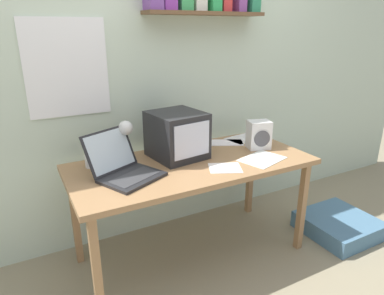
% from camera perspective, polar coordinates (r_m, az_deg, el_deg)
% --- Properties ---
extents(ground_plane, '(12.00, 12.00, 0.00)m').
position_cam_1_polar(ground_plane, '(2.60, 0.00, -17.24)').
color(ground_plane, gray).
extents(back_wall, '(5.60, 0.24, 2.60)m').
position_cam_1_polar(back_wall, '(2.57, -5.45, 13.88)').
color(back_wall, beige).
rests_on(back_wall, ground_plane).
extents(corner_desk, '(1.59, 0.73, 0.72)m').
position_cam_1_polar(corner_desk, '(2.27, 0.00, -3.82)').
color(corner_desk, '#A0744B').
rests_on(corner_desk, ground_plane).
extents(crt_monitor, '(0.37, 0.39, 0.31)m').
position_cam_1_polar(crt_monitor, '(2.30, -2.51, 2.10)').
color(crt_monitor, '#232326').
rests_on(crt_monitor, corner_desk).
extents(laptop, '(0.46, 0.47, 0.26)m').
position_cam_1_polar(laptop, '(2.06, -11.51, -2.98)').
color(laptop, '#232326').
rests_on(laptop, corner_desk).
extents(desk_lamp, '(0.15, 0.17, 0.28)m').
position_cam_1_polar(desk_lamp, '(2.23, -11.15, 1.59)').
color(desk_lamp, silver).
rests_on(desk_lamp, corner_desk).
extents(juice_glass, '(0.07, 0.07, 0.12)m').
position_cam_1_polar(juice_glass, '(2.24, -16.61, -1.92)').
color(juice_glass, white).
rests_on(juice_glass, corner_desk).
extents(space_heater, '(0.18, 0.16, 0.20)m').
position_cam_1_polar(space_heater, '(2.52, 11.07, 2.09)').
color(space_heater, white).
rests_on(space_heater, corner_desk).
extents(open_notebook, '(0.28, 0.23, 0.00)m').
position_cam_1_polar(open_notebook, '(2.74, 8.53, 1.47)').
color(open_notebook, silver).
rests_on(open_notebook, corner_desk).
extents(loose_paper_near_monitor, '(0.34, 0.29, 0.00)m').
position_cam_1_polar(loose_paper_near_monitor, '(2.34, 11.61, -1.89)').
color(loose_paper_near_monitor, silver).
rests_on(loose_paper_near_monitor, corner_desk).
extents(loose_paper_near_laptop, '(0.25, 0.23, 0.00)m').
position_cam_1_polar(loose_paper_near_laptop, '(2.16, 5.52, -3.42)').
color(loose_paper_near_laptop, white).
rests_on(loose_paper_near_laptop, corner_desk).
extents(printed_handout, '(0.33, 0.26, 0.00)m').
position_cam_1_polar(printed_handout, '(2.63, 5.32, 0.82)').
color(printed_handout, white).
rests_on(printed_handout, corner_desk).
extents(floor_cushion, '(0.52, 0.52, 0.13)m').
position_cam_1_polar(floor_cushion, '(3.02, 23.22, -11.80)').
color(floor_cushion, teal).
rests_on(floor_cushion, ground_plane).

